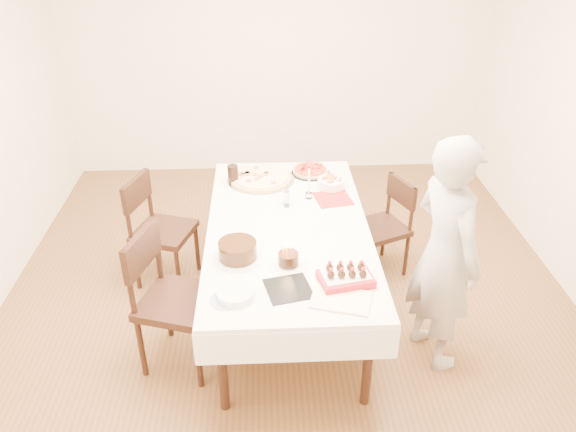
{
  "coord_description": "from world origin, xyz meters",
  "views": [
    {
      "loc": [
        -0.17,
        -3.47,
        2.82
      ],
      "look_at": [
        -0.01,
        -0.07,
        0.83
      ],
      "focal_mm": 35.0,
      "sensor_mm": 36.0,
      "label": 1
    }
  ],
  "objects_px": {
    "taper_candle": "(309,183)",
    "cola_glass": "(233,175)",
    "person": "(445,255)",
    "layer_cake": "(238,251)",
    "pizza_white": "(261,178)",
    "birthday_cake": "(288,254)",
    "chair_right_savory": "(381,228)",
    "strawberry_box": "(346,277)",
    "pasta_bowl": "(331,183)",
    "pizza_pepperoni": "(310,171)",
    "chair_left_dessert": "(178,302)",
    "chair_left_savory": "(164,232)",
    "dining_table": "(288,269)"
  },
  "relations": [
    {
      "from": "dining_table",
      "to": "layer_cake",
      "type": "relative_size",
      "value": 6.78
    },
    {
      "from": "pizza_pepperoni",
      "to": "pasta_bowl",
      "type": "relative_size",
      "value": 1.48
    },
    {
      "from": "pizza_pepperoni",
      "to": "person",
      "type": "bearing_deg",
      "value": -61.05
    },
    {
      "from": "chair_left_savory",
      "to": "birthday_cake",
      "type": "xyz_separation_m",
      "value": [
        0.95,
        -0.91,
        0.37
      ]
    },
    {
      "from": "person",
      "to": "pasta_bowl",
      "type": "xyz_separation_m",
      "value": [
        -0.6,
        1.08,
        -0.02
      ]
    },
    {
      "from": "cola_glass",
      "to": "layer_cake",
      "type": "height_order",
      "value": "cola_glass"
    },
    {
      "from": "person",
      "to": "chair_left_dessert",
      "type": "bearing_deg",
      "value": 69.77
    },
    {
      "from": "chair_left_dessert",
      "to": "taper_candle",
      "type": "height_order",
      "value": "taper_candle"
    },
    {
      "from": "chair_left_savory",
      "to": "layer_cake",
      "type": "bearing_deg",
      "value": 145.24
    },
    {
      "from": "pizza_white",
      "to": "pizza_pepperoni",
      "type": "xyz_separation_m",
      "value": [
        0.42,
        0.11,
        0.0
      ]
    },
    {
      "from": "cola_glass",
      "to": "layer_cake",
      "type": "xyz_separation_m",
      "value": [
        0.07,
        -1.08,
        -0.02
      ]
    },
    {
      "from": "dining_table",
      "to": "chair_right_savory",
      "type": "distance_m",
      "value": 0.92
    },
    {
      "from": "strawberry_box",
      "to": "dining_table",
      "type": "bearing_deg",
      "value": 115.12
    },
    {
      "from": "taper_candle",
      "to": "chair_right_savory",
      "type": "bearing_deg",
      "value": 6.96
    },
    {
      "from": "pizza_pepperoni",
      "to": "birthday_cake",
      "type": "relative_size",
      "value": 2.3
    },
    {
      "from": "chair_left_savory",
      "to": "cola_glass",
      "type": "distance_m",
      "value": 0.71
    },
    {
      "from": "birthday_cake",
      "to": "strawberry_box",
      "type": "distance_m",
      "value": 0.4
    },
    {
      "from": "dining_table",
      "to": "chair_right_savory",
      "type": "relative_size",
      "value": 2.6
    },
    {
      "from": "chair_right_savory",
      "to": "pizza_white",
      "type": "xyz_separation_m",
      "value": [
        -0.97,
        0.25,
        0.36
      ]
    },
    {
      "from": "dining_table",
      "to": "pizza_white",
      "type": "distance_m",
      "value": 0.85
    },
    {
      "from": "person",
      "to": "cola_glass",
      "type": "distance_m",
      "value": 1.83
    },
    {
      "from": "chair_left_savory",
      "to": "person",
      "type": "bearing_deg",
      "value": 172.35
    },
    {
      "from": "dining_table",
      "to": "cola_glass",
      "type": "relative_size",
      "value": 13.52
    },
    {
      "from": "person",
      "to": "pizza_white",
      "type": "xyz_separation_m",
      "value": [
        -1.16,
        1.24,
        -0.04
      ]
    },
    {
      "from": "chair_left_savory",
      "to": "pasta_bowl",
      "type": "xyz_separation_m",
      "value": [
        1.34,
        0.13,
        0.33
      ]
    },
    {
      "from": "pasta_bowl",
      "to": "taper_candle",
      "type": "xyz_separation_m",
      "value": [
        -0.19,
        -0.16,
        0.09
      ]
    },
    {
      "from": "birthday_cake",
      "to": "cola_glass",
      "type": "bearing_deg",
      "value": 108.66
    },
    {
      "from": "pizza_white",
      "to": "cola_glass",
      "type": "bearing_deg",
      "value": -168.29
    },
    {
      "from": "chair_left_dessert",
      "to": "strawberry_box",
      "type": "height_order",
      "value": "chair_left_dessert"
    },
    {
      "from": "chair_left_savory",
      "to": "pizza_pepperoni",
      "type": "height_order",
      "value": "chair_left_savory"
    },
    {
      "from": "chair_right_savory",
      "to": "pizza_pepperoni",
      "type": "relative_size",
      "value": 2.58
    },
    {
      "from": "pizza_white",
      "to": "birthday_cake",
      "type": "bearing_deg",
      "value": -82.03
    },
    {
      "from": "dining_table",
      "to": "pizza_white",
      "type": "relative_size",
      "value": 3.83
    },
    {
      "from": "dining_table",
      "to": "layer_cake",
      "type": "bearing_deg",
      "value": -131.28
    },
    {
      "from": "person",
      "to": "pizza_white",
      "type": "relative_size",
      "value": 2.91
    },
    {
      "from": "person",
      "to": "birthday_cake",
      "type": "xyz_separation_m",
      "value": [
        -0.99,
        0.03,
        0.02
      ]
    },
    {
      "from": "dining_table",
      "to": "person",
      "type": "height_order",
      "value": "person"
    },
    {
      "from": "dining_table",
      "to": "chair_left_dessert",
      "type": "relative_size",
      "value": 2.14
    },
    {
      "from": "strawberry_box",
      "to": "person",
      "type": "bearing_deg",
      "value": 14.88
    },
    {
      "from": "pasta_bowl",
      "to": "layer_cake",
      "type": "relative_size",
      "value": 0.68
    },
    {
      "from": "layer_cake",
      "to": "birthday_cake",
      "type": "bearing_deg",
      "value": -14.23
    },
    {
      "from": "chair_left_dessert",
      "to": "taper_candle",
      "type": "xyz_separation_m",
      "value": [
        0.92,
        0.91,
        0.38
      ]
    },
    {
      "from": "pasta_bowl",
      "to": "layer_cake",
      "type": "xyz_separation_m",
      "value": [
        -0.72,
        -0.96,
        0.02
      ]
    },
    {
      "from": "taper_candle",
      "to": "cola_glass",
      "type": "distance_m",
      "value": 0.65
    },
    {
      "from": "pizza_white",
      "to": "taper_candle",
      "type": "bearing_deg",
      "value": -41.13
    },
    {
      "from": "layer_cake",
      "to": "chair_left_savory",
      "type": "bearing_deg",
      "value": 127.03
    },
    {
      "from": "pizza_pepperoni",
      "to": "birthday_cake",
      "type": "bearing_deg",
      "value": -100.66
    },
    {
      "from": "dining_table",
      "to": "pizza_pepperoni",
      "type": "relative_size",
      "value": 6.71
    },
    {
      "from": "pizza_pepperoni",
      "to": "layer_cake",
      "type": "height_order",
      "value": "layer_cake"
    },
    {
      "from": "pasta_bowl",
      "to": "pizza_pepperoni",
      "type": "bearing_deg",
      "value": 117.89
    }
  ]
}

